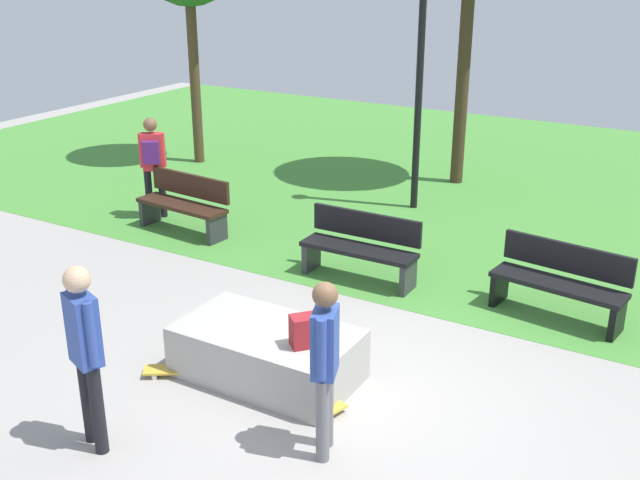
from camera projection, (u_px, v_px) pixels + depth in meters
The scene contains 13 objects.
ground_plane at pixel (355, 398), 7.59m from camera, with size 28.00×28.00×0.00m, color #9E9993.
grass_lawn at pixel (557, 191), 14.05m from camera, with size 26.60×11.93×0.01m, color #478C38.
concrete_ledge at pixel (267, 353), 7.88m from camera, with size 1.87×1.06×0.55m, color #A8A59E.
backpack_on_ledge at pixel (305, 331), 7.41m from camera, with size 0.28×0.20×0.32m, color maroon.
skater_performing_trick at pixel (85, 344), 6.50m from camera, with size 0.41×0.30×1.76m.
skater_watching at pixel (325, 357), 6.44m from camera, with size 0.30×0.41×1.66m.
skateboard_by_ledge at pixel (182, 369), 7.98m from camera, with size 0.78×0.61×0.08m.
skateboard_spare at pixel (312, 394), 7.54m from camera, with size 0.82×0.40×0.08m.
park_bench_near_lamppost at pixel (361, 246), 10.17m from camera, with size 1.60×0.47×0.91m.
park_bench_near_path at pixel (560, 280), 9.11m from camera, with size 1.65×0.68×0.91m.
park_bench_center_lawn at pixel (185, 202), 11.90m from camera, with size 1.63×0.61×0.91m.
lamp_post at pixel (421, 48), 12.21m from camera, with size 0.28×0.28×4.51m.
pedestrian_with_backpack at pixel (153, 159), 12.34m from camera, with size 0.43×0.45×1.68m.
Camera 1 is at (2.98, -5.79, 4.22)m, focal length 42.50 mm.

